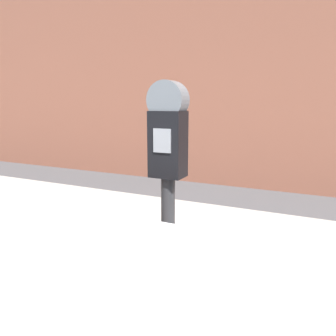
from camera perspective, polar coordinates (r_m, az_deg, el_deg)
The scene contains 2 objects.
sidewalk at distance 3.10m, azimuth 3.68°, elevation -14.96°, with size 24.00×2.80×0.12m.
parking_meter at distance 1.73m, azimuth -0.01°, elevation -0.42°, with size 0.20×0.14×1.42m.
Camera 1 is at (1.03, -0.39, 1.42)m, focal length 35.00 mm.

